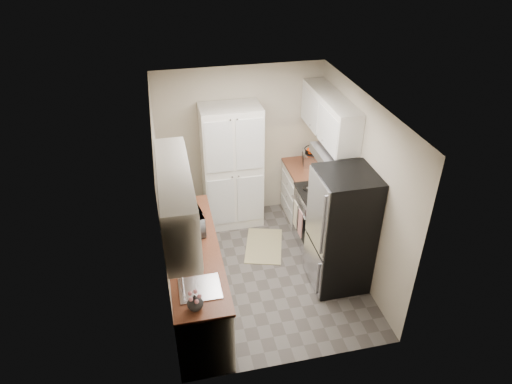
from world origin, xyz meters
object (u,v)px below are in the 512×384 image
(electric_range, at_px, (321,219))
(microwave, at_px, (187,220))
(pantry_cabinet, at_px, (232,167))
(wine_bottle, at_px, (180,197))
(toaster_oven, at_px, (311,158))
(refrigerator, at_px, (341,231))

(electric_range, height_order, microwave, microwave)
(pantry_cabinet, bearing_deg, electric_range, -38.22)
(electric_range, xyz_separation_m, wine_bottle, (-2.03, 0.10, 0.60))
(pantry_cabinet, xyz_separation_m, toaster_oven, (1.29, -0.01, 0.02))
(wine_bottle, height_order, toaster_oven, wine_bottle)
(wine_bottle, bearing_deg, electric_range, -2.80)
(pantry_cabinet, relative_size, electric_range, 1.77)
(microwave, bearing_deg, electric_range, -88.76)
(refrigerator, bearing_deg, wine_bottle, 155.78)
(refrigerator, bearing_deg, electric_range, 87.52)
(refrigerator, distance_m, toaster_oven, 1.73)
(microwave, bearing_deg, toaster_oven, -68.52)
(refrigerator, relative_size, toaster_oven, 4.88)
(refrigerator, xyz_separation_m, microwave, (-1.96, 0.36, 0.22))
(microwave, distance_m, toaster_oven, 2.51)
(microwave, height_order, toaster_oven, microwave)
(microwave, xyz_separation_m, toaster_oven, (2.11, 1.35, -0.05))
(pantry_cabinet, xyz_separation_m, refrigerator, (1.14, -1.73, -0.15))
(pantry_cabinet, distance_m, toaster_oven, 1.29)
(microwave, distance_m, wine_bottle, 0.54)
(pantry_cabinet, distance_m, electric_range, 1.58)
(wine_bottle, bearing_deg, toaster_oven, 20.75)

